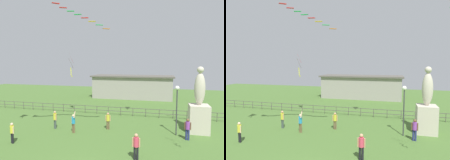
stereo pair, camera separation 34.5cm
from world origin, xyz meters
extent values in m
cube|color=beige|center=(7.25, 10.06, 1.22)|extent=(1.65, 1.65, 2.44)
ellipsoid|color=beige|center=(7.25, 10.06, 3.84)|extent=(0.90, 0.76, 2.80)
sphere|color=beige|center=(7.25, 10.06, 5.50)|extent=(0.56, 0.56, 0.56)
cylinder|color=#38383D|center=(5.32, 8.84, 1.93)|extent=(0.10, 0.10, 3.87)
sphere|color=white|center=(5.32, 8.84, 4.02)|extent=(0.36, 0.36, 0.36)
cylinder|color=brown|center=(-3.23, 7.22, 0.41)|extent=(0.14, 0.14, 0.83)
cylinder|color=brown|center=(-3.38, 7.28, 0.41)|extent=(0.14, 0.14, 0.83)
cylinder|color=#268CBF|center=(-3.30, 7.25, 1.12)|extent=(0.30, 0.30, 0.59)
sphere|color=beige|center=(-3.30, 7.25, 1.53)|extent=(0.22, 0.22, 0.22)
cylinder|color=beige|center=(-3.14, 7.12, 1.64)|extent=(0.17, 0.25, 0.56)
cylinder|color=beige|center=(-3.49, 7.33, 1.09)|extent=(0.09, 0.09, 0.56)
cylinder|color=brown|center=(-0.56, 8.90, 0.39)|extent=(0.13, 0.13, 0.79)
cylinder|color=brown|center=(-0.71, 8.86, 0.39)|extent=(0.13, 0.13, 0.79)
cylinder|color=gold|center=(-0.64, 8.88, 1.07)|extent=(0.29, 0.29, 0.56)
sphere|color=tan|center=(-0.64, 8.88, 1.45)|extent=(0.21, 0.21, 0.21)
cylinder|color=tan|center=(-0.45, 8.94, 1.03)|extent=(0.09, 0.09, 0.53)
cylinder|color=tan|center=(-0.82, 8.83, 1.03)|extent=(0.09, 0.09, 0.53)
cylinder|color=black|center=(-6.75, 3.97, 0.40)|extent=(0.14, 0.14, 0.80)
cylinder|color=black|center=(-6.89, 4.03, 0.40)|extent=(0.14, 0.14, 0.80)
cylinder|color=gold|center=(-6.82, 4.00, 1.08)|extent=(0.29, 0.29, 0.57)
sphere|color=beige|center=(-6.82, 4.00, 1.47)|extent=(0.21, 0.21, 0.21)
cylinder|color=beige|center=(-6.64, 3.92, 1.05)|extent=(0.09, 0.09, 0.54)
cylinder|color=beige|center=(-7.00, 4.08, 1.05)|extent=(0.09, 0.09, 0.54)
cylinder|color=black|center=(2.53, 3.67, 0.43)|extent=(0.15, 0.15, 0.86)
cylinder|color=black|center=(2.70, 3.67, 0.43)|extent=(0.15, 0.15, 0.86)
cylinder|color=#D83F59|center=(2.62, 3.67, 1.17)|extent=(0.32, 0.32, 0.61)
sphere|color=tan|center=(2.62, 3.67, 1.59)|extent=(0.23, 0.23, 0.23)
cylinder|color=tan|center=(2.41, 3.66, 1.13)|extent=(0.09, 0.09, 0.58)
cylinder|color=tan|center=(2.83, 3.68, 1.13)|extent=(0.09, 0.09, 0.58)
cylinder|color=#3F4C47|center=(-5.52, 7.93, 0.42)|extent=(0.14, 0.14, 0.83)
cylinder|color=#3F4C47|center=(-5.39, 7.85, 0.42)|extent=(0.14, 0.14, 0.83)
cylinder|color=gold|center=(-5.45, 7.89, 1.13)|extent=(0.31, 0.31, 0.59)
sphere|color=tan|center=(-5.45, 7.89, 1.54)|extent=(0.22, 0.22, 0.22)
cylinder|color=tan|center=(-5.63, 8.00, 1.09)|extent=(0.09, 0.09, 0.56)
cylinder|color=tan|center=(-5.28, 7.78, 1.09)|extent=(0.09, 0.09, 0.56)
cylinder|color=navy|center=(6.21, 7.93, 0.43)|extent=(0.15, 0.15, 0.87)
cylinder|color=navy|center=(6.04, 7.95, 0.43)|extent=(0.15, 0.15, 0.87)
cylinder|color=purple|center=(6.12, 7.94, 1.18)|extent=(0.32, 0.32, 0.61)
sphere|color=brown|center=(6.12, 7.94, 1.60)|extent=(0.23, 0.23, 0.23)
cylinder|color=brown|center=(6.33, 7.92, 1.14)|extent=(0.10, 0.10, 0.58)
cylinder|color=brown|center=(5.91, 7.97, 1.14)|extent=(0.10, 0.10, 0.58)
pyramid|color=red|center=(-6.46, 12.93, 6.63)|extent=(0.94, 1.18, 1.24)
cylinder|color=#4C381E|center=(-6.23, 13.04, 6.02)|extent=(0.49, 0.25, 1.24)
cube|color=yellow|center=(-6.27, 13.02, 5.42)|extent=(0.08, 0.03, 0.20)
cube|color=yellow|center=(-6.25, 13.03, 5.20)|extent=(0.10, 0.05, 0.20)
cube|color=yellow|center=(-6.24, 13.04, 4.98)|extent=(0.11, 0.04, 0.21)
cube|color=yellow|center=(-6.24, 13.04, 4.76)|extent=(0.09, 0.04, 0.20)
cube|color=yellow|center=(-6.17, 13.07, 4.54)|extent=(0.11, 0.05, 0.21)
cube|color=red|center=(-4.14, 6.15, 10.75)|extent=(0.59, 0.57, 0.03)
cube|color=red|center=(-3.67, 6.49, 10.46)|extent=(0.62, 0.49, 0.03)
cube|color=#1EB759|center=(-3.14, 6.71, 10.22)|extent=(0.62, 0.39, 0.03)
cube|color=#1EB759|center=(-2.57, 6.81, 9.95)|extent=(0.60, 0.28, 0.03)
cube|color=red|center=(-1.99, 6.87, 9.66)|extent=(0.61, 0.32, 0.03)
cube|color=yellow|center=(-1.42, 6.99, 9.38)|extent=(0.62, 0.39, 0.03)
cube|color=#1EB759|center=(-0.89, 7.21, 9.12)|extent=(0.63, 0.48, 0.03)
cube|color=orange|center=(-0.39, 7.51, 8.85)|extent=(0.61, 0.53, 0.03)
cylinder|color=#4C4742|center=(-16.56, 14.00, 0.47)|extent=(0.06, 0.06, 0.95)
cylinder|color=#4C4742|center=(-15.06, 14.00, 0.47)|extent=(0.06, 0.06, 0.95)
cylinder|color=#4C4742|center=(-13.62, 14.00, 0.47)|extent=(0.06, 0.06, 0.95)
cylinder|color=#4C4742|center=(-12.20, 14.00, 0.47)|extent=(0.06, 0.06, 0.95)
cylinder|color=#4C4742|center=(-10.74, 14.00, 0.47)|extent=(0.06, 0.06, 0.95)
cylinder|color=#4C4742|center=(-9.26, 14.00, 0.47)|extent=(0.06, 0.06, 0.95)
cylinder|color=#4C4742|center=(-7.83, 14.00, 0.47)|extent=(0.06, 0.06, 0.95)
cylinder|color=#4C4742|center=(-6.36, 14.00, 0.47)|extent=(0.06, 0.06, 0.95)
cylinder|color=#4C4742|center=(-4.93, 14.00, 0.47)|extent=(0.06, 0.06, 0.95)
cylinder|color=#4C4742|center=(-3.43, 14.00, 0.47)|extent=(0.06, 0.06, 0.95)
cylinder|color=#4C4742|center=(-2.01, 14.00, 0.47)|extent=(0.06, 0.06, 0.95)
cylinder|color=#4C4742|center=(-0.52, 14.00, 0.47)|extent=(0.06, 0.06, 0.95)
cylinder|color=#4C4742|center=(0.90, 14.00, 0.47)|extent=(0.06, 0.06, 0.95)
cylinder|color=#4C4742|center=(2.35, 14.00, 0.47)|extent=(0.06, 0.06, 0.95)
cylinder|color=#4C4742|center=(3.83, 14.00, 0.47)|extent=(0.06, 0.06, 0.95)
cylinder|color=#4C4742|center=(5.31, 14.00, 0.47)|extent=(0.06, 0.06, 0.95)
cylinder|color=#4C4742|center=(6.74, 14.00, 0.47)|extent=(0.06, 0.06, 0.95)
cylinder|color=#4C4742|center=(8.22, 14.00, 0.47)|extent=(0.06, 0.06, 0.95)
cylinder|color=#4C4742|center=(9.68, 14.00, 0.47)|extent=(0.06, 0.06, 0.95)
cube|color=#4C4742|center=(0.00, 14.00, 0.91)|extent=(36.00, 0.05, 0.05)
cube|color=#4C4742|center=(0.00, 14.00, 0.47)|extent=(36.00, 0.05, 0.05)
cube|color=gray|center=(-0.95, 26.00, 1.83)|extent=(13.26, 4.33, 3.65)
cube|color=#59544C|center=(-0.95, 26.00, 3.77)|extent=(13.86, 4.93, 0.24)
camera|label=1|loc=(4.17, -8.52, 6.10)|focal=32.37mm
camera|label=2|loc=(4.50, -8.43, 6.10)|focal=32.37mm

